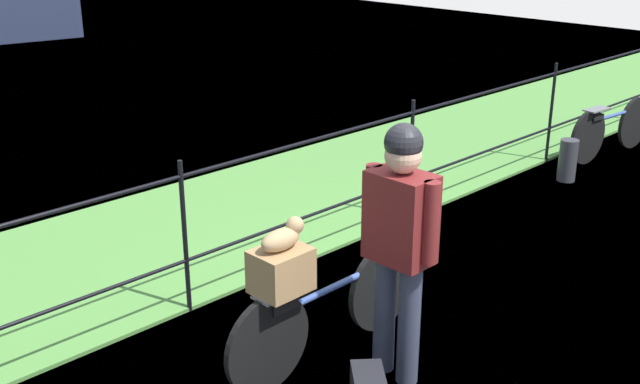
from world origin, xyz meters
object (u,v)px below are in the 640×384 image
wooden_crate (281,270)px  cyclist_person (400,232)px  bicycle_main (327,312)px  bicycle_parked (611,128)px  terrier_dog (283,237)px  mooring_bollard (568,160)px

wooden_crate → cyclist_person: cyclist_person is taller
bicycle_main → bicycle_parked: 5.66m
bicycle_main → terrier_dog: 0.75m
bicycle_main → terrier_dog: size_ratio=5.47×
terrier_dog → mooring_bollard: bearing=8.0°
terrier_dog → cyclist_person: size_ratio=0.19×
cyclist_person → bicycle_parked: bearing=12.6°
bicycle_parked → cyclist_person: bearing=-167.4°
bicycle_main → terrier_dog: bearing=-179.3°
bicycle_main → cyclist_person: cyclist_person is taller
mooring_bollard → bicycle_parked: bicycle_parked is taller
bicycle_main → bicycle_parked: bearing=7.8°
mooring_bollard → cyclist_person: bearing=-165.2°
cyclist_person → mooring_bollard: bearing=14.8°
mooring_bollard → bicycle_main: bearing=-171.4°
terrier_dog → cyclist_person: cyclist_person is taller
cyclist_person → terrier_dog: bearing=141.0°
bicycle_main → terrier_dog: terrier_dog is taller
bicycle_main → bicycle_parked: (5.61, 0.77, -0.00)m
wooden_crate → mooring_bollard: (4.80, 0.67, -0.55)m
wooden_crate → bicycle_parked: (6.01, 0.77, -0.44)m
cyclist_person → wooden_crate: bearing=142.3°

